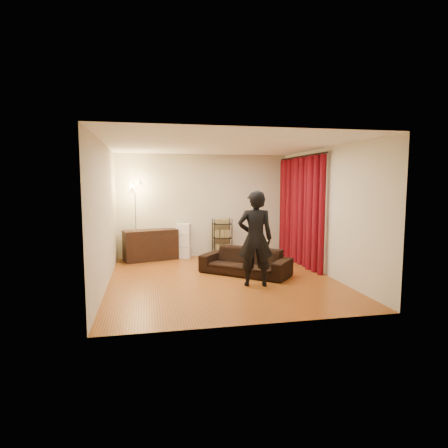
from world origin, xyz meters
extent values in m
plane|color=#9C551C|center=(0.00, 0.00, 0.00)|extent=(5.00, 5.00, 0.00)
plane|color=white|center=(0.00, 0.00, 2.70)|extent=(5.00, 5.00, 0.00)
plane|color=beige|center=(0.00, 2.50, 1.35)|extent=(5.00, 0.00, 5.00)
plane|color=beige|center=(0.00, -2.50, 1.35)|extent=(5.00, 0.00, 5.00)
plane|color=beige|center=(-2.25, 0.00, 1.35)|extent=(0.00, 5.00, 5.00)
plane|color=beige|center=(2.25, 0.00, 1.35)|extent=(0.00, 5.00, 5.00)
cylinder|color=black|center=(2.15, 1.12, 2.58)|extent=(0.04, 2.65, 0.04)
imported|color=black|center=(0.56, 0.30, 0.28)|extent=(1.94, 1.80, 0.56)
imported|color=black|center=(0.52, -0.59, 0.91)|extent=(0.74, 0.55, 1.82)
cube|color=black|center=(-1.41, 2.22, 0.39)|extent=(1.41, 0.83, 0.77)
camera|label=1|loc=(-1.45, -7.33, 1.98)|focal=30.00mm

